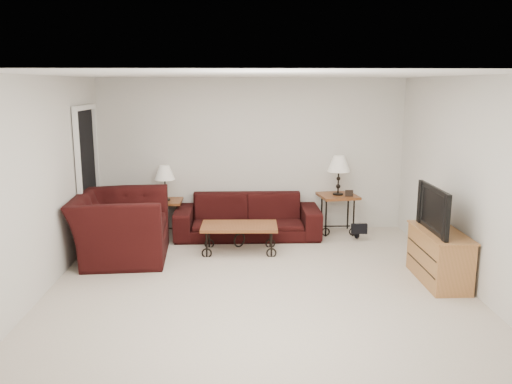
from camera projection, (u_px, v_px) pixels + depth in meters
ground at (258, 283)px, 6.43m from camera, size 5.00×5.00×0.00m
wall_back at (252, 155)px, 8.63m from camera, size 5.00×0.02×2.50m
wall_front at (272, 248)px, 3.73m from camera, size 5.00×0.02×2.50m
wall_left at (44, 185)px, 6.09m from camera, size 0.02×5.00×2.50m
wall_right at (466, 182)px, 6.26m from camera, size 0.02×5.00×2.50m
ceiling at (258, 75)px, 5.93m from camera, size 5.00×5.00×0.00m
doorway at (88, 179)px, 7.76m from camera, size 0.08×0.94×2.04m
sofa at (247, 216)px, 8.34m from camera, size 2.29×0.89×0.67m
side_table_left at (166, 217)px, 8.48m from camera, size 0.52×0.52×0.57m
side_table_right at (337, 214)px, 8.57m from camera, size 0.67×0.67×0.64m
lamp_left at (165, 183)px, 8.37m from camera, size 0.32×0.32×0.57m
lamp_right at (339, 175)px, 8.44m from camera, size 0.41×0.41×0.64m
photo_frame_left at (155, 199)px, 8.26m from camera, size 0.11×0.03×0.09m
photo_frame_right at (349, 193)px, 8.35m from camera, size 0.13×0.02×0.11m
coffee_table at (239, 238)px, 7.59m from camera, size 1.11×0.62×0.41m
armchair at (121, 226)px, 7.28m from camera, size 1.32×1.48×0.91m
throw_pillow at (131, 223)px, 7.23m from camera, size 0.14×0.42×0.41m
tv_stand at (439, 256)px, 6.43m from camera, size 0.45×1.07×0.64m
television at (441, 209)px, 6.31m from camera, size 0.13×0.96×0.55m
backpack at (357, 224)px, 8.23m from camera, size 0.43×0.37×0.49m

